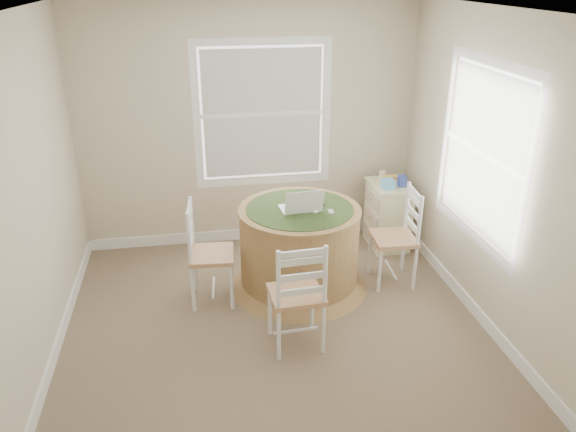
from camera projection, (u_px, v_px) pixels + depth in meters
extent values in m
cube|color=#796A4D|center=(275.00, 329.00, 4.88)|extent=(3.60, 3.60, 0.02)
cube|color=white|center=(272.00, 8.00, 3.81)|extent=(3.60, 3.60, 0.02)
cube|color=beige|center=(248.00, 128.00, 5.97)|extent=(3.60, 0.02, 2.60)
cube|color=beige|center=(330.00, 321.00, 2.71)|extent=(3.60, 0.02, 2.60)
cube|color=beige|center=(27.00, 203.00, 4.06)|extent=(0.02, 3.60, 2.60)
cube|color=beige|center=(490.00, 174.00, 4.63)|extent=(0.02, 3.60, 2.60)
cube|color=white|center=(252.00, 233.00, 6.46)|extent=(3.60, 0.02, 0.12)
cube|color=white|center=(58.00, 344.00, 4.57)|extent=(0.02, 3.60, 0.12)
cube|color=white|center=(469.00, 302.00, 5.13)|extent=(0.02, 3.60, 0.12)
cylinder|color=olive|center=(299.00, 245.00, 5.34)|extent=(1.13, 1.13, 0.73)
cone|color=olive|center=(299.00, 282.00, 5.50)|extent=(1.33, 1.33, 0.08)
cylinder|color=olive|center=(300.00, 210.00, 5.19)|extent=(1.15, 1.15, 0.03)
cylinder|color=#394E22|center=(300.00, 209.00, 5.19)|extent=(1.00, 1.00, 0.01)
cone|color=#394E22|center=(300.00, 214.00, 5.21)|extent=(1.11, 1.11, 0.10)
cube|color=white|center=(300.00, 208.00, 5.19)|extent=(0.38, 0.28, 0.02)
cube|color=silver|center=(300.00, 207.00, 5.18)|extent=(0.30, 0.16, 0.00)
cube|color=black|center=(305.00, 202.00, 5.00)|extent=(0.36, 0.10, 0.23)
ellipsoid|color=white|center=(314.00, 211.00, 5.12)|extent=(0.07, 0.11, 0.04)
cube|color=#B7BABF|center=(331.00, 212.00, 5.12)|extent=(0.05, 0.09, 0.02)
cube|color=black|center=(321.00, 205.00, 5.26)|extent=(0.06, 0.05, 0.02)
cube|color=beige|center=(388.00, 216.00, 6.19)|extent=(0.38, 0.53, 0.71)
cube|color=beige|center=(390.00, 185.00, 6.04)|extent=(0.42, 0.56, 0.02)
cube|color=tan|center=(371.00, 234.00, 6.24)|extent=(0.01, 0.44, 0.15)
cube|color=tan|center=(372.00, 217.00, 6.15)|extent=(0.01, 0.44, 0.15)
cube|color=tan|center=(373.00, 199.00, 6.07)|extent=(0.01, 0.44, 0.15)
cube|color=#60AADB|center=(388.00, 184.00, 5.90)|extent=(0.12, 0.12, 0.10)
cube|color=#E0AD4F|center=(390.00, 179.00, 6.09)|extent=(0.15, 0.10, 0.06)
cube|color=#334399|center=(402.00, 181.00, 5.95)|extent=(0.08, 0.08, 0.12)
cylinder|color=beige|center=(383.00, 175.00, 6.15)|extent=(0.07, 0.07, 0.09)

